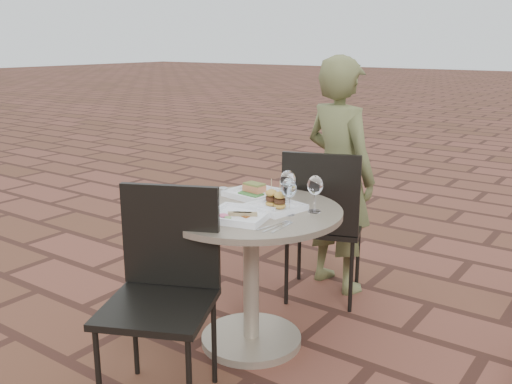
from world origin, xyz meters
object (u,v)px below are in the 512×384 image
Objects in this scene: cafe_table at (251,256)px; diner at (339,175)px; plate_salmon at (254,192)px; chair_far at (323,214)px; plate_tuna at (239,215)px; plate_sliders at (276,204)px; chair_near at (164,277)px.

diner is at bearing 89.32° from cafe_table.
cafe_table is 0.36m from plate_salmon.
chair_far is 0.82m from plate_tuna.
plate_salmon is at bearing 147.89° from plate_sliders.
diner reaches higher than chair_far.
chair_near is 2.91× the size of plate_tuna.
cafe_table is at bearing 59.02° from chair_near.
cafe_table is 0.56m from chair_near.
plate_sliders is 0.86× the size of plate_tuna.
plate_tuna is at bearing -73.44° from cafe_table.
chair_far is 0.64× the size of diner.
plate_sliders is at bearing 75.65° from chair_far.
diner reaches higher than plate_sliders.
plate_tuna is at bearing 108.86° from diner.
chair_near is 0.64× the size of diner.
diner is at bearing 91.93° from plate_tuna.
diner reaches higher than chair_near.
diner is at bearing -101.49° from chair_far.
chair_far is 1.20m from chair_near.
chair_far is at bearing 115.23° from diner.
chair_near is 0.67m from plate_sliders.
plate_tuna is at bearing -105.24° from plate_sliders.
plate_tuna is at bearing 50.17° from chair_near.
plate_sliders is (0.23, -0.15, 0.01)m from plate_salmon.
chair_far is 1.00× the size of chair_near.
plate_salmon is (-0.14, -0.71, 0.02)m from diner.
cafe_table is 0.31m from plate_tuna.
chair_near reaches higher than plate_sliders.
chair_far is 0.62m from plate_sliders.
plate_salmon is 0.88× the size of plate_tuna.
cafe_table is 0.94m from diner.
plate_tuna is (0.05, -0.16, 0.26)m from cafe_table.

